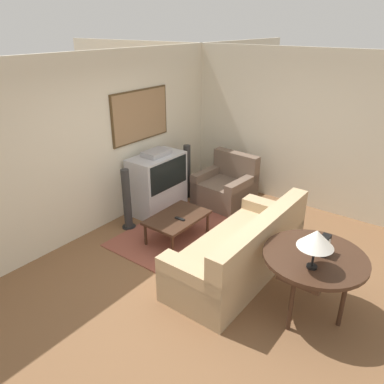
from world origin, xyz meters
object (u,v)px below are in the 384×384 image
(tv, at_px, (158,183))
(speaker_tower_left, at_px, (127,201))
(couch, at_px, (241,252))
(speaker_tower_right, at_px, (187,172))
(mantel_clock, at_px, (324,245))
(coffee_table, at_px, (177,219))
(console_table, at_px, (315,261))
(table_lamp, at_px, (316,239))
(armchair, at_px, (226,188))

(tv, xyz_separation_m, speaker_tower_left, (-0.77, -0.05, -0.04))
(couch, bearing_deg, tv, -108.81)
(speaker_tower_right, bearing_deg, couch, -125.93)
(mantel_clock, height_order, speaker_tower_left, speaker_tower_left)
(coffee_table, height_order, mantel_clock, mantel_clock)
(tv, distance_m, mantel_clock, 3.27)
(speaker_tower_left, xyz_separation_m, speaker_tower_right, (1.55, 0.00, 0.00))
(console_table, height_order, table_lamp, table_lamp)
(table_lamp, bearing_deg, tv, 70.22)
(tv, bearing_deg, couch, -108.89)
(coffee_table, bearing_deg, couch, -97.27)
(table_lamp, relative_size, speaker_tower_left, 0.43)
(tv, height_order, speaker_tower_left, tv)
(armchair, distance_m, coffee_table, 1.53)
(couch, height_order, speaker_tower_right, speaker_tower_right)
(table_lamp, height_order, speaker_tower_right, table_lamp)
(console_table, bearing_deg, tv, 73.89)
(tv, relative_size, speaker_tower_left, 1.09)
(table_lamp, bearing_deg, speaker_tower_right, 58.44)
(table_lamp, height_order, speaker_tower_left, table_lamp)
(mantel_clock, relative_size, speaker_tower_left, 0.21)
(console_table, relative_size, table_lamp, 2.56)
(tv, distance_m, coffee_table, 1.08)
(couch, height_order, armchair, couch)
(table_lamp, bearing_deg, speaker_tower_left, 83.40)
(speaker_tower_left, bearing_deg, mantel_clock, -90.72)
(table_lamp, bearing_deg, couch, 68.44)
(tv, height_order, coffee_table, tv)
(coffee_table, distance_m, mantel_clock, 2.32)
(tv, height_order, table_lamp, table_lamp)
(armchair, distance_m, speaker_tower_right, 0.79)
(mantel_clock, bearing_deg, speaker_tower_right, 62.94)
(console_table, xyz_separation_m, speaker_tower_right, (1.67, 3.06, -0.22))
(tv, xyz_separation_m, console_table, (-0.90, -3.10, 0.18))
(console_table, bearing_deg, coffee_table, 81.51)
(tv, distance_m, speaker_tower_right, 0.78)
(tv, xyz_separation_m, coffee_table, (-0.57, -0.90, -0.17))
(couch, distance_m, speaker_tower_left, 2.07)
(couch, height_order, speaker_tower_left, speaker_tower_left)
(table_lamp, bearing_deg, coffee_table, 75.89)
(coffee_table, relative_size, table_lamp, 2.19)
(tv, distance_m, speaker_tower_left, 0.78)
(armchair, bearing_deg, tv, -126.30)
(console_table, bearing_deg, mantel_clock, -28.37)
(coffee_table, bearing_deg, tv, 57.85)
(tv, bearing_deg, table_lamp, -109.78)
(armchair, height_order, speaker_tower_left, speaker_tower_left)
(couch, xyz_separation_m, console_table, (-0.17, -0.99, 0.38))
(armchair, xyz_separation_m, console_table, (-1.85, -2.30, 0.40))
(speaker_tower_left, height_order, speaker_tower_right, same)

